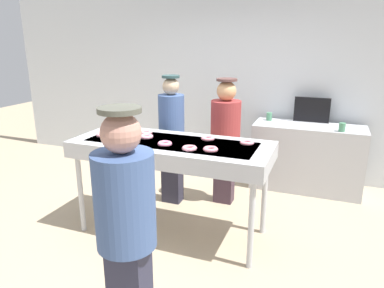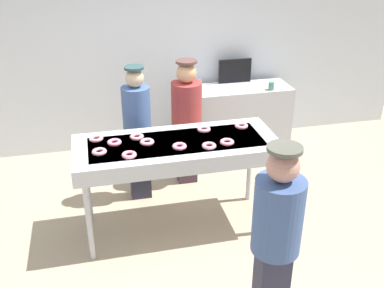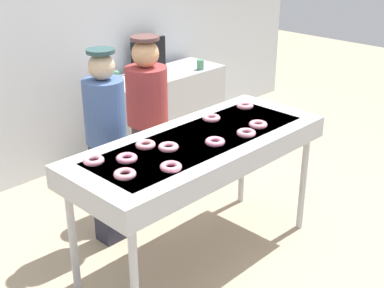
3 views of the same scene
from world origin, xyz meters
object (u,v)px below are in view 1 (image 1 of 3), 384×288
at_px(strawberry_donut_10, 211,149).
at_px(prep_counter, 306,158).
at_px(paper_cup_0, 269,117).
at_px(strawberry_donut_4, 189,148).
at_px(strawberry_donut_6, 117,128).
at_px(paper_cup_1, 342,127).
at_px(strawberry_donut_8, 118,140).
at_px(strawberry_donut_2, 247,142).
at_px(strawberry_donut_1, 146,137).
at_px(strawberry_donut_5, 164,144).
at_px(fryer_conveyor, 171,150).
at_px(menu_display, 312,110).
at_px(strawberry_donut_7, 208,138).
at_px(strawberry_donut_0, 103,135).
at_px(customer_waiting, 126,225).
at_px(worker_baker, 225,133).
at_px(strawberry_donut_9, 146,133).
at_px(strawberry_donut_3, 124,132).
at_px(worker_assistant, 172,134).

relative_size(strawberry_donut_10, prep_counter, 0.10).
bearing_deg(prep_counter, paper_cup_0, 167.76).
height_order(strawberry_donut_4, strawberry_donut_6, same).
xyz_separation_m(strawberry_donut_6, paper_cup_1, (2.46, 1.36, -0.08)).
xyz_separation_m(strawberry_donut_6, strawberry_donut_8, (0.29, -0.44, 0.00)).
distance_m(strawberry_donut_2, strawberry_donut_10, 0.44).
bearing_deg(strawberry_donut_6, strawberry_donut_1, -21.74).
height_order(strawberry_donut_5, paper_cup_0, strawberry_donut_5).
xyz_separation_m(fryer_conveyor, menu_display, (1.27, 2.01, 0.15)).
height_order(strawberry_donut_5, strawberry_donut_6, same).
bearing_deg(strawberry_donut_5, strawberry_donut_4, -10.80).
relative_size(strawberry_donut_4, strawberry_donut_7, 1.00).
height_order(strawberry_donut_0, customer_waiting, customer_waiting).
bearing_deg(paper_cup_1, worker_baker, -155.05).
bearing_deg(strawberry_donut_9, fryer_conveyor, -23.51).
bearing_deg(worker_baker, strawberry_donut_0, 47.11).
xyz_separation_m(strawberry_donut_1, worker_baker, (0.61, 0.93, -0.13)).
relative_size(prep_counter, paper_cup_0, 13.12).
bearing_deg(menu_display, strawberry_donut_0, -134.29).
xyz_separation_m(strawberry_donut_3, strawberry_donut_10, (1.10, -0.25, 0.00)).
relative_size(fryer_conveyor, strawberry_donut_4, 14.50).
xyz_separation_m(strawberry_donut_1, strawberry_donut_2, (1.05, 0.17, 0.00)).
xyz_separation_m(strawberry_donut_0, strawberry_donut_4, (1.06, -0.12, 0.00)).
height_order(strawberry_donut_3, strawberry_donut_7, same).
distance_m(strawberry_donut_3, strawberry_donut_5, 0.66).
xyz_separation_m(strawberry_donut_9, paper_cup_1, (2.05, 1.41, -0.08)).
distance_m(strawberry_donut_7, paper_cup_1, 1.93).
bearing_deg(worker_baker, strawberry_donut_2, 123.53).
bearing_deg(strawberry_donut_5, paper_cup_0, 71.01).
relative_size(worker_baker, worker_assistant, 0.98).
bearing_deg(fryer_conveyor, strawberry_donut_9, 156.49).
relative_size(strawberry_donut_5, strawberry_donut_9, 1.00).
bearing_deg(strawberry_donut_6, menu_display, 40.98).
relative_size(fryer_conveyor, paper_cup_0, 18.40).
bearing_deg(strawberry_donut_0, strawberry_donut_5, -4.63).
xyz_separation_m(strawberry_donut_8, paper_cup_1, (2.17, 1.80, -0.08)).
bearing_deg(strawberry_donut_1, strawberry_donut_7, 15.13).
bearing_deg(menu_display, strawberry_donut_4, -114.00).
relative_size(fryer_conveyor, worker_baker, 1.29).
bearing_deg(strawberry_donut_0, strawberry_donut_2, 10.13).
bearing_deg(worker_assistant, strawberry_donut_3, 50.00).
bearing_deg(paper_cup_0, strawberry_donut_7, -102.04).
bearing_deg(strawberry_donut_6, strawberry_donut_10, -16.63).
distance_m(strawberry_donut_0, prep_counter, 2.82).
height_order(strawberry_donut_7, menu_display, menu_display).
distance_m(paper_cup_1, menu_display, 0.60).
height_order(strawberry_donut_3, paper_cup_1, strawberry_donut_3).
bearing_deg(strawberry_donut_2, strawberry_donut_10, -127.77).
relative_size(strawberry_donut_4, menu_display, 0.30).
height_order(strawberry_donut_1, strawberry_donut_7, same).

